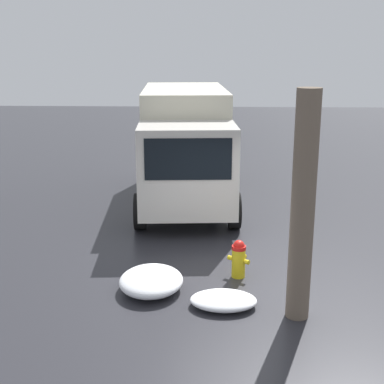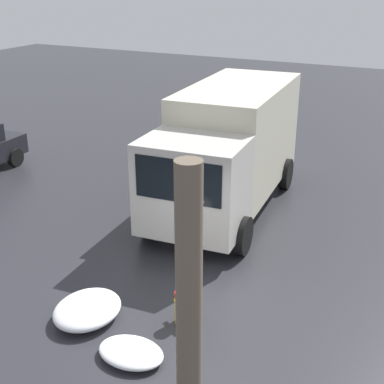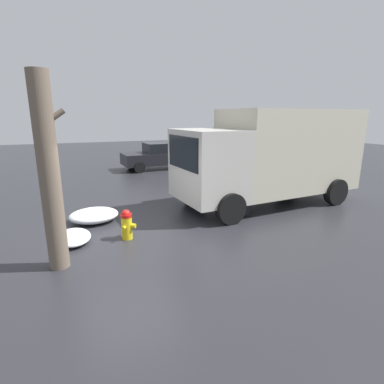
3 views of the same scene
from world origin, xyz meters
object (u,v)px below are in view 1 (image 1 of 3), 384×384
Objects in this scene: tree_trunk at (303,208)px; pedestrian at (213,186)px; fire_hydrant at (239,258)px; delivery_truck at (185,143)px.

tree_trunk is 5.60m from pedestrian.
fire_hydrant is 0.48× the size of pedestrian.
tree_trunk reaches higher than delivery_truck.
tree_trunk is (-1.54, -0.92, 1.51)m from fire_hydrant.
tree_trunk is at bearing 104.05° from delivery_truck.
delivery_truck is (6.78, 2.24, -0.17)m from tree_trunk.
fire_hydrant is 0.12× the size of delivery_truck.
delivery_truck reaches higher than pedestrian.
pedestrian is (-1.47, -0.80, -0.87)m from delivery_truck.
pedestrian is at bearing 114.29° from delivery_truck.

